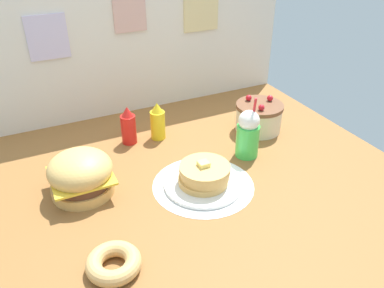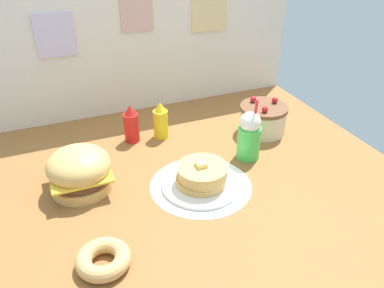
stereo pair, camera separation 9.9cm
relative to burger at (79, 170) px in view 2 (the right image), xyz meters
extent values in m
cube|color=brown|center=(0.49, -0.13, -0.11)|extent=(2.06, 1.72, 0.02)
cube|color=silver|center=(0.49, 0.73, 0.33)|extent=(2.06, 0.03, 0.86)
cube|color=silver|center=(0.04, 0.71, 0.43)|extent=(0.21, 0.01, 0.24)
cube|color=#D8A599|center=(0.50, 0.71, 0.51)|extent=(0.19, 0.01, 0.21)
cube|color=beige|center=(0.96, 0.71, 0.48)|extent=(0.23, 0.01, 0.24)
cylinder|color=white|center=(0.52, -0.20, -0.10)|extent=(0.48, 0.48, 0.00)
cylinder|color=#DBA859|center=(0.00, 0.00, -0.07)|extent=(0.28, 0.28, 0.05)
cylinder|color=#59331E|center=(0.00, 0.00, -0.03)|extent=(0.26, 0.26, 0.04)
cube|color=yellow|center=(0.00, 0.00, -0.01)|extent=(0.27, 0.27, 0.01)
ellipsoid|color=#E5B260|center=(0.00, 0.00, 0.03)|extent=(0.29, 0.29, 0.16)
cylinder|color=white|center=(0.52, -0.20, -0.09)|extent=(0.37, 0.37, 0.02)
cylinder|color=#E0AD5B|center=(0.51, -0.20, -0.06)|extent=(0.23, 0.23, 0.03)
cylinder|color=#E0AD5B|center=(0.52, -0.20, -0.03)|extent=(0.23, 0.23, 0.03)
cylinder|color=#E0AD5B|center=(0.52, -0.20, 0.00)|extent=(0.24, 0.24, 0.03)
cube|color=#F7E072|center=(0.52, -0.20, 0.02)|extent=(0.05, 0.05, 0.02)
cylinder|color=beige|center=(1.05, 0.15, -0.03)|extent=(0.26, 0.26, 0.14)
cylinder|color=brown|center=(1.05, 0.15, 0.05)|extent=(0.27, 0.27, 0.02)
sphere|color=red|center=(1.13, 0.16, 0.08)|extent=(0.03, 0.03, 0.03)
sphere|color=red|center=(1.02, 0.22, 0.08)|extent=(0.03, 0.03, 0.03)
sphere|color=red|center=(1.02, 0.08, 0.08)|extent=(0.03, 0.03, 0.03)
cylinder|color=red|center=(0.33, 0.34, -0.02)|extent=(0.08, 0.08, 0.16)
cone|color=red|center=(0.33, 0.34, 0.09)|extent=(0.07, 0.07, 0.05)
cylinder|color=yellow|center=(0.49, 0.31, -0.02)|extent=(0.08, 0.08, 0.16)
cone|color=yellow|center=(0.49, 0.31, 0.09)|extent=(0.07, 0.07, 0.05)
cylinder|color=green|center=(0.84, -0.06, -0.01)|extent=(0.12, 0.12, 0.17)
sphere|color=white|center=(0.84, -0.06, 0.10)|extent=(0.11, 0.11, 0.11)
cylinder|color=red|center=(0.87, -0.06, 0.14)|extent=(0.01, 0.03, 0.17)
torus|color=tan|center=(0.00, -0.50, -0.07)|extent=(0.20, 0.20, 0.06)
torus|color=#8CCC8C|center=(0.00, -0.50, -0.06)|extent=(0.19, 0.19, 0.05)
camera|label=1|loc=(-0.18, -1.51, 1.02)|focal=36.86mm
camera|label=2|loc=(-0.09, -1.55, 1.02)|focal=36.86mm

